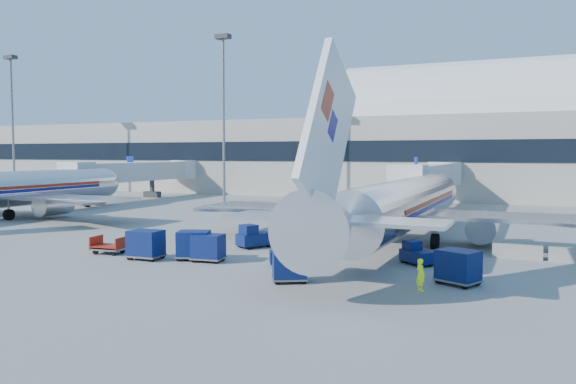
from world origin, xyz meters
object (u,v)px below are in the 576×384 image
at_px(jetbridge_mid, 143,172).
at_px(tug_right, 416,254).
at_px(barrier_near, 517,252).
at_px(tug_lead, 287,255).
at_px(ramp_worker, 421,275).
at_px(cart_train_a, 208,247).
at_px(jetbridge_near, 431,177).
at_px(cart_train_b, 194,244).
at_px(cart_solo_near, 289,266).
at_px(airliner_main, 402,205).
at_px(barrier_mid, 575,255).
at_px(mast_far_west, 12,104).
at_px(cart_open_red, 110,248).
at_px(cart_solo_far, 458,266).
at_px(mast_west, 223,93).
at_px(cart_train_c, 146,244).
at_px(tug_left, 254,237).

relative_size(jetbridge_mid, tug_right, 11.83).
bearing_deg(barrier_near, tug_lead, -147.29).
xyz_separation_m(jetbridge_mid, barrier_near, (52.40, -28.81, -3.48)).
height_order(jetbridge_mid, tug_right, jetbridge_mid).
bearing_deg(ramp_worker, cart_train_a, 37.88).
bearing_deg(jetbridge_near, cart_train_b, -102.44).
distance_m(cart_train_b, cart_solo_near, 8.60).
relative_size(airliner_main, cart_train_a, 17.79).
height_order(jetbridge_mid, cart_solo_near, jetbridge_mid).
height_order(jetbridge_mid, barrier_mid, jetbridge_mid).
relative_size(tug_right, cart_train_b, 0.93).
bearing_deg(mast_far_west, cart_train_a, -31.34).
xyz_separation_m(jetbridge_near, barrier_mid, (13.70, -28.81, -3.48)).
xyz_separation_m(cart_train_b, cart_open_red, (-6.35, -0.50, -0.57)).
xyz_separation_m(tug_lead, cart_solo_far, (9.97, -0.83, 0.28)).
height_order(airliner_main, cart_solo_near, airliner_main).
xyz_separation_m(mast_west, cart_train_a, (20.48, -36.83, -13.89)).
distance_m(airliner_main, jetbridge_near, 26.43).
xyz_separation_m(jetbridge_near, barrier_near, (10.40, -28.81, -3.48)).
bearing_deg(ramp_worker, tug_right, -30.28).
xyz_separation_m(cart_solo_near, cart_solo_far, (8.12, 3.00, 0.10)).
height_order(mast_west, cart_solo_near, mast_west).
xyz_separation_m(cart_train_b, ramp_worker, (14.61, -2.26, -0.18)).
bearing_deg(cart_train_c, mast_west, 110.50).
height_order(tug_left, cart_train_b, cart_train_b).
bearing_deg(tug_lead, cart_solo_far, -33.94).
bearing_deg(airliner_main, tug_left, -149.02).
distance_m(cart_train_b, ramp_worker, 14.78).
bearing_deg(jetbridge_mid, ramp_worker, -39.44).
distance_m(mast_far_west, cart_train_c, 69.35).
distance_m(mast_far_west, barrier_mid, 87.17).
bearing_deg(tug_left, ramp_worker, -90.77).
xyz_separation_m(airliner_main, jetbridge_near, (-2.40, 26.30, 1.00)).
bearing_deg(jetbridge_mid, tug_lead, -42.74).
distance_m(tug_left, cart_open_red, 9.84).
distance_m(airliner_main, cart_train_c, 18.39).
relative_size(jetbridge_near, barrier_mid, 9.17).
relative_size(airliner_main, tug_left, 13.04).
distance_m(mast_west, cart_open_red, 41.94).
bearing_deg(cart_open_red, cart_train_a, -3.00).
distance_m(tug_right, cart_train_a, 12.75).
xyz_separation_m(jetbridge_near, mast_west, (-27.60, -0.81, 10.86)).
relative_size(mast_far_west, barrier_mid, 7.53).
bearing_deg(mast_far_west, barrier_mid, -19.00).
bearing_deg(mast_far_west, airliner_main, -20.01).
bearing_deg(cart_train_a, airliner_main, 42.43).
bearing_deg(cart_train_a, jetbridge_mid, 125.29).
xyz_separation_m(mast_west, tug_right, (32.45, -32.47, -14.16)).
bearing_deg(tug_left, cart_train_c, 177.89).
bearing_deg(barrier_near, cart_open_red, -159.82).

